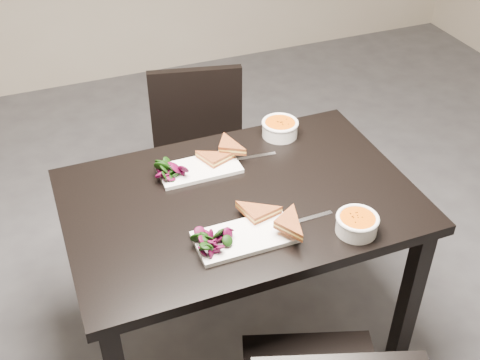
{
  "coord_description": "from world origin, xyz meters",
  "views": [
    {
      "loc": [
        -0.86,
        -1.51,
        2.04
      ],
      "look_at": [
        -0.27,
        -0.02,
        0.82
      ],
      "focal_mm": 44.69,
      "sensor_mm": 36.0,
      "label": 1
    }
  ],
  "objects": [
    {
      "name": "salad_far",
      "position": [
        -0.45,
        0.18,
        0.79
      ],
      "size": [
        0.09,
        0.08,
        0.04
      ],
      "primitive_type": null,
      "color": "black",
      "rests_on": "plate_far"
    },
    {
      "name": "cutlery_near",
      "position": [
        -0.11,
        -0.21,
        0.75
      ],
      "size": [
        0.18,
        0.02,
        0.0
      ],
      "primitive_type": "cube",
      "rotation": [
        0.0,
        0.0,
        0.02
      ],
      "color": "silver",
      "rests_on": "table"
    },
    {
      "name": "ground",
      "position": [
        0.0,
        0.0,
        0.0
      ],
      "size": [
        5.0,
        5.0,
        0.0
      ],
      "primitive_type": "plane",
      "color": "#47474C",
      "rests_on": "ground"
    },
    {
      "name": "soup_bowl_near",
      "position": [
        0.01,
        -0.32,
        0.79
      ],
      "size": [
        0.14,
        0.14,
        0.06
      ],
      "color": "white",
      "rests_on": "table"
    },
    {
      "name": "chair_far",
      "position": [
        -0.2,
        0.66,
        0.48
      ],
      "size": [
        0.5,
        0.5,
        0.85
      ],
      "rotation": [
        0.0,
        0.0,
        -0.22
      ],
      "color": "black",
      "rests_on": "ground"
    },
    {
      "name": "plate_far",
      "position": [
        -0.35,
        0.18,
        0.76
      ],
      "size": [
        0.3,
        0.15,
        0.01
      ],
      "primitive_type": "cube",
      "color": "white",
      "rests_on": "table"
    },
    {
      "name": "sandwich_near",
      "position": [
        -0.27,
        -0.21,
        0.79
      ],
      "size": [
        0.18,
        0.15,
        0.05
      ],
      "primitive_type": null,
      "rotation": [
        0.0,
        0.0,
        0.22
      ],
      "color": "#AE5324",
      "rests_on": "plate_near"
    },
    {
      "name": "plate_near",
      "position": [
        -0.34,
        -0.22,
        0.76
      ],
      "size": [
        0.32,
        0.16,
        0.02
      ],
      "primitive_type": "cube",
      "color": "white",
      "rests_on": "table"
    },
    {
      "name": "table",
      "position": [
        -0.27,
        -0.02,
        0.65
      ],
      "size": [
        1.2,
        0.8,
        0.75
      ],
      "color": "black",
      "rests_on": "ground"
    },
    {
      "name": "salad_near",
      "position": [
        -0.44,
        -0.22,
        0.79
      ],
      "size": [
        0.1,
        0.09,
        0.04
      ],
      "primitive_type": null,
      "color": "black",
      "rests_on": "plate_near"
    },
    {
      "name": "soup_bowl_far",
      "position": [
        0.02,
        0.29,
        0.79
      ],
      "size": [
        0.15,
        0.15,
        0.07
      ],
      "color": "white",
      "rests_on": "table"
    },
    {
      "name": "sandwich_far",
      "position": [
        -0.29,
        0.16,
        0.79
      ],
      "size": [
        0.18,
        0.16,
        0.05
      ],
      "primitive_type": null,
      "rotation": [
        0.0,
        0.0,
        0.36
      ],
      "color": "#AE5324",
      "rests_on": "plate_far"
    },
    {
      "name": "cutlery_far",
      "position": [
        -0.14,
        0.19,
        0.75
      ],
      "size": [
        0.18,
        0.03,
        0.0
      ],
      "primitive_type": "cube",
      "rotation": [
        0.0,
        0.0,
        -0.09
      ],
      "color": "silver",
      "rests_on": "table"
    }
  ]
}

